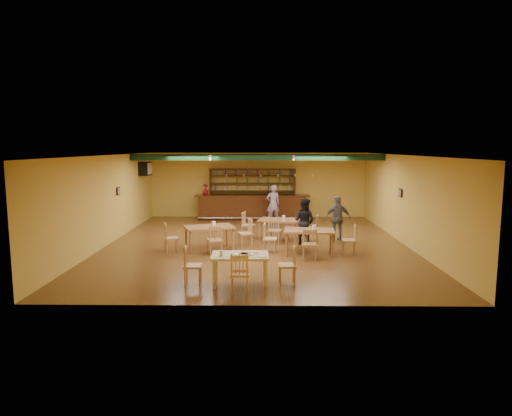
{
  "coord_description": "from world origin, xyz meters",
  "views": [
    {
      "loc": [
        0.18,
        -14.99,
        3.28
      ],
      "look_at": [
        -0.02,
        0.6,
        1.15
      ],
      "focal_mm": 31.57,
      "sensor_mm": 36.0,
      "label": 1
    }
  ],
  "objects_px": {
    "bar_counter": "(252,207)",
    "patron_bar": "(273,204)",
    "patron_right_a": "(304,221)",
    "dining_table_b": "(279,229)",
    "dining_table_d": "(309,242)",
    "near_table": "(240,269)",
    "dining_table_c": "(209,238)"
  },
  "relations": [
    {
      "from": "bar_counter",
      "to": "dining_table_b",
      "type": "xyz_separation_m",
      "value": [
        1.06,
        -4.38,
        -0.21
      ]
    },
    {
      "from": "dining_table_c",
      "to": "patron_right_a",
      "type": "distance_m",
      "value": 3.25
    },
    {
      "from": "near_table",
      "to": "bar_counter",
      "type": "bearing_deg",
      "value": 87.76
    },
    {
      "from": "dining_table_b",
      "to": "patron_bar",
      "type": "xyz_separation_m",
      "value": [
        -0.14,
        3.55,
        0.47
      ]
    },
    {
      "from": "dining_table_d",
      "to": "near_table",
      "type": "bearing_deg",
      "value": -117.58
    },
    {
      "from": "dining_table_c",
      "to": "near_table",
      "type": "height_order",
      "value": "dining_table_c"
    },
    {
      "from": "dining_table_c",
      "to": "dining_table_d",
      "type": "xyz_separation_m",
      "value": [
        3.14,
        -0.57,
        -0.0
      ]
    },
    {
      "from": "bar_counter",
      "to": "near_table",
      "type": "distance_m",
      "value": 9.67
    },
    {
      "from": "dining_table_b",
      "to": "dining_table_d",
      "type": "relative_size",
      "value": 0.95
    },
    {
      "from": "near_table",
      "to": "patron_bar",
      "type": "xyz_separation_m",
      "value": [
        1.01,
        8.84,
        0.46
      ]
    },
    {
      "from": "dining_table_d",
      "to": "patron_right_a",
      "type": "bearing_deg",
      "value": 96.07
    },
    {
      "from": "bar_counter",
      "to": "patron_right_a",
      "type": "distance_m",
      "value": 5.51
    },
    {
      "from": "bar_counter",
      "to": "dining_table_d",
      "type": "bearing_deg",
      "value": -74.01
    },
    {
      "from": "dining_table_d",
      "to": "bar_counter",
      "type": "bearing_deg",
      "value": 111.07
    },
    {
      "from": "patron_bar",
      "to": "patron_right_a",
      "type": "xyz_separation_m",
      "value": [
        0.94,
        -4.35,
        -0.04
      ]
    },
    {
      "from": "patron_bar",
      "to": "patron_right_a",
      "type": "bearing_deg",
      "value": 85.94
    },
    {
      "from": "dining_table_b",
      "to": "patron_bar",
      "type": "distance_m",
      "value": 3.59
    },
    {
      "from": "near_table",
      "to": "patron_right_a",
      "type": "xyz_separation_m",
      "value": [
        1.95,
        4.49,
        0.42
      ]
    },
    {
      "from": "bar_counter",
      "to": "patron_bar",
      "type": "bearing_deg",
      "value": -41.81
    },
    {
      "from": "dining_table_c",
      "to": "patron_bar",
      "type": "xyz_separation_m",
      "value": [
        2.17,
        5.2,
        0.45
      ]
    },
    {
      "from": "dining_table_b",
      "to": "dining_table_d",
      "type": "distance_m",
      "value": 2.36
    },
    {
      "from": "dining_table_b",
      "to": "near_table",
      "type": "bearing_deg",
      "value": -86.81
    },
    {
      "from": "bar_counter",
      "to": "dining_table_b",
      "type": "distance_m",
      "value": 4.51
    },
    {
      "from": "dining_table_c",
      "to": "patron_bar",
      "type": "distance_m",
      "value": 5.65
    },
    {
      "from": "bar_counter",
      "to": "dining_table_b",
      "type": "height_order",
      "value": "bar_counter"
    },
    {
      "from": "bar_counter",
      "to": "dining_table_c",
      "type": "height_order",
      "value": "bar_counter"
    },
    {
      "from": "dining_table_b",
      "to": "dining_table_d",
      "type": "bearing_deg",
      "value": -54.08
    },
    {
      "from": "dining_table_b",
      "to": "near_table",
      "type": "xyz_separation_m",
      "value": [
        -1.15,
        -5.29,
        0.0
      ]
    },
    {
      "from": "near_table",
      "to": "patron_right_a",
      "type": "bearing_deg",
      "value": 64.8
    },
    {
      "from": "bar_counter",
      "to": "patron_right_a",
      "type": "relative_size",
      "value": 3.25
    },
    {
      "from": "bar_counter",
      "to": "patron_bar",
      "type": "height_order",
      "value": "patron_bar"
    },
    {
      "from": "patron_right_a",
      "to": "patron_bar",
      "type": "bearing_deg",
      "value": -42.71
    }
  ]
}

